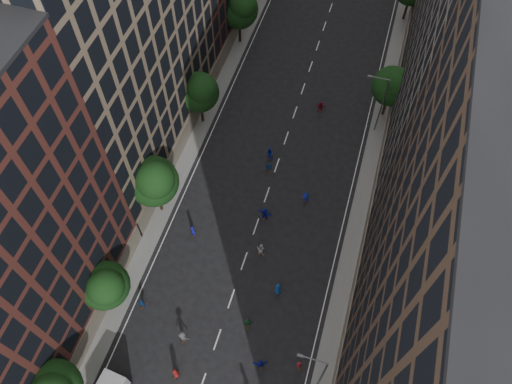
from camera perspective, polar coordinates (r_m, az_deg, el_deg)
ground at (r=64.22m, az=3.36°, el=5.86°), size 240.00×240.00×0.00m
sidewalk_left at (r=71.34m, az=-4.60°, el=12.63°), size 4.00×105.00×0.15m
sidewalk_right at (r=68.65m, az=14.83°, el=8.16°), size 4.00×105.00×0.15m
bldg_left_b at (r=54.71m, az=-17.71°, el=17.26°), size 14.00×26.00×34.00m
bldg_right_a at (r=37.01m, az=24.14°, el=-13.58°), size 14.00×30.00×36.00m
bldg_right_b at (r=55.89m, az=25.26°, el=14.48°), size 14.00×28.00×33.00m
tree_left_1 at (r=50.33m, az=-16.85°, el=-10.23°), size 4.80×4.80×8.21m
tree_left_2 at (r=53.96m, az=-11.62°, el=1.25°), size 5.60×5.60×9.45m
tree_left_3 at (r=62.08m, az=-6.46°, el=11.37°), size 5.00×5.00×8.58m
tree_left_4 at (r=72.99m, az=-1.85°, el=20.30°), size 5.40×5.40×9.08m
tree_right_a at (r=64.91m, az=15.43°, el=11.68°), size 5.00×5.00×8.39m
streetlamp_near at (r=46.62m, az=7.32°, el=-19.90°), size 2.64×0.22×9.06m
streetlamp_far at (r=63.16m, az=14.06°, el=9.88°), size 2.64×0.22×9.06m
skater_4 at (r=53.97m, az=-12.87°, el=-12.35°), size 0.99×0.63×1.57m
skater_5 at (r=50.95m, az=0.51°, el=-19.07°), size 1.56×1.00×1.61m
skater_6 at (r=51.28m, az=-9.18°, el=-19.77°), size 0.95×0.74×1.73m
skater_7 at (r=51.15m, az=4.95°, el=-19.08°), size 0.64×0.52×1.51m
skater_8 at (r=54.89m, az=0.56°, el=-6.55°), size 1.09×0.94×1.93m
skater_9 at (r=51.97m, az=-8.35°, el=-16.05°), size 1.26×0.78×1.89m
skater_10 at (r=51.93m, az=-0.98°, el=-14.73°), size 1.11×0.60×1.79m
skater_11 at (r=56.98m, az=1.01°, el=-2.53°), size 1.81×0.81×1.88m
skater_12 at (r=53.16m, az=2.50°, el=-10.99°), size 1.05×0.89×1.82m
skater_13 at (r=56.31m, az=-7.22°, el=-4.48°), size 0.83×0.69×1.93m
skater_14 at (r=61.69m, az=1.58°, el=4.41°), size 1.13×1.00×1.93m
skater_15 at (r=58.45m, az=5.68°, el=-0.69°), size 1.16×0.72×1.72m
skater_16 at (r=60.61m, az=1.46°, el=2.79°), size 0.99×0.47×1.64m
skater_17 at (r=67.23m, az=7.38°, el=9.62°), size 1.62×0.80×1.67m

